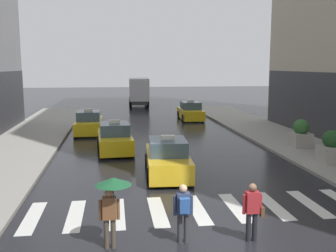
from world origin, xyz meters
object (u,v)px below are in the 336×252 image
pedestrian_with_umbrella (112,193)px  taxi_lead (167,159)px  taxi_second (115,139)px  pedestrian_with_handbag (253,209)px  planter_near_corner (331,148)px  planter_mid_block (301,134)px  taxi_fourth (190,112)px  taxi_third (89,123)px  box_truck (139,91)px  pedestrian_with_backpack (183,209)px

pedestrian_with_umbrella → taxi_lead: bearing=70.7°
taxi_second → pedestrian_with_handbag: bearing=-73.0°
taxi_lead → pedestrian_with_umbrella: (-2.40, -6.85, 0.79)m
planter_near_corner → planter_mid_block: bearing=85.5°
taxi_fourth → planter_mid_block: 13.70m
taxi_lead → taxi_fourth: (4.46, 17.47, 0.00)m
taxi_third → planter_mid_block: (12.53, -7.12, 0.15)m
taxi_second → planter_near_corner: 11.44m
box_truck → pedestrian_with_backpack: 36.90m
box_truck → taxi_lead: bearing=-91.2°
taxi_fourth → pedestrian_with_umbrella: size_ratio=2.35×
pedestrian_with_backpack → taxi_second: bearing=98.6°
planter_near_corner → pedestrian_with_handbag: bearing=-131.7°
box_truck → pedestrian_with_umbrella: bearing=-94.7°
taxi_fourth → taxi_lead: bearing=-104.3°
taxi_lead → taxi_fourth: 18.03m
taxi_third → taxi_fourth: (8.58, 6.00, 0.00)m
pedestrian_with_handbag → planter_mid_block: size_ratio=1.03×
taxi_fourth → pedestrian_with_handbag: size_ratio=2.77×
taxi_third → planter_near_corner: (12.23, -10.92, 0.15)m
taxi_second → pedestrian_with_umbrella: (-0.09, -12.10, 0.79)m
taxi_second → pedestrian_with_backpack: bearing=-81.4°
taxi_fourth → planter_mid_block: size_ratio=2.85×
taxi_fourth → box_truck: (-3.84, 12.58, 1.13)m
taxi_lead → box_truck: bearing=88.8°
taxi_third → pedestrian_with_backpack: taxi_third is taller
pedestrian_with_handbag → pedestrian_with_backpack: bearing=176.1°
pedestrian_with_umbrella → planter_near_corner: size_ratio=1.21×
taxi_second → pedestrian_with_umbrella: bearing=-90.4°
taxi_third → pedestrian_with_umbrella: 18.42m
taxi_lead → taxi_third: bearing=109.8°
planter_near_corner → taxi_third: bearing=138.3°
taxi_second → box_truck: (2.94, 24.80, 1.13)m
pedestrian_with_umbrella → planter_near_corner: pedestrian_with_umbrella is taller
planter_near_corner → planter_mid_block: size_ratio=1.00×
taxi_lead → box_truck: size_ratio=0.61×
taxi_lead → taxi_second: size_ratio=1.00×
pedestrian_with_umbrella → pedestrian_with_backpack: 1.99m
box_truck → pedestrian_with_backpack: (-1.12, -36.87, -0.88)m
box_truck → pedestrian_with_backpack: box_truck is taller
taxi_fourth → box_truck: 13.20m
pedestrian_with_umbrella → pedestrian_with_handbag: size_ratio=1.18×
taxi_third → pedestrian_with_handbag: taxi_third is taller
taxi_third → planter_mid_block: 14.41m
pedestrian_with_backpack → pedestrian_with_handbag: (1.91, -0.13, -0.04)m
taxi_second → planter_near_corner: size_ratio=2.89×
taxi_lead → taxi_second: (-2.32, 5.25, 0.00)m
taxi_fourth → planter_near_corner: 17.30m
taxi_third → planter_mid_block: taxi_third is taller
planter_near_corner → planter_mid_block: (0.30, 3.80, 0.00)m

